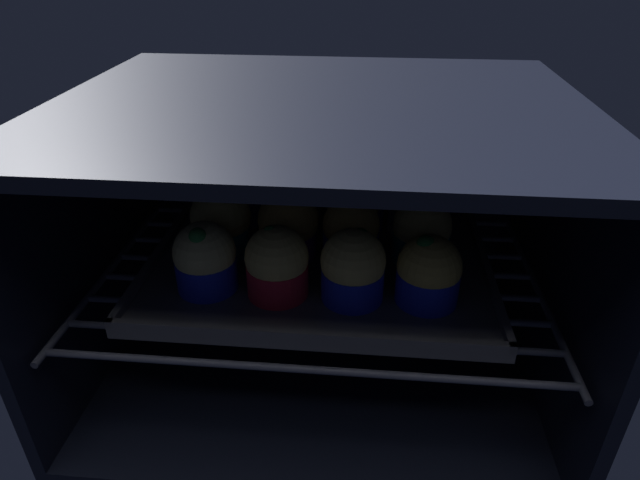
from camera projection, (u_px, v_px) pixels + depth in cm
name	position (u px, v px, depth cm)	size (l,w,h in cm)	color
oven_cavity	(323.00, 228.00, 71.74)	(59.00, 47.00, 37.00)	black
oven_rack	(320.00, 267.00, 69.78)	(54.80, 42.00, 0.80)	#444756
baking_tray	(320.00, 259.00, 69.38)	(42.24, 33.80, 2.20)	#4C4C51
muffin_row0_col0	(205.00, 259.00, 61.13)	(7.18, 7.18, 8.62)	#1928B7
muffin_row0_col1	(277.00, 264.00, 60.08)	(7.21, 7.21, 8.59)	red
muffin_row0_col2	(353.00, 268.00, 59.29)	(7.28, 7.28, 8.55)	#1928B7
muffin_row0_col3	(428.00, 273.00, 59.01)	(7.18, 7.18, 8.35)	#1928B7
muffin_row1_col0	(221.00, 223.00, 67.96)	(7.68, 7.68, 9.00)	#0C8C84
muffin_row1_col1	(289.00, 226.00, 67.39)	(7.74, 7.74, 8.88)	#7A238C
muffin_row1_col2	(351.00, 231.00, 66.59)	(7.11, 7.11, 8.53)	#1928B7
muffin_row1_col3	(422.00, 232.00, 66.45)	(7.27, 7.27, 8.82)	#0C8C84
muffin_row2_col0	(237.00, 196.00, 75.79)	(7.26, 7.26, 8.50)	#1928B7
muffin_row2_col1	(295.00, 198.00, 75.16)	(7.07, 7.07, 8.45)	silver
muffin_row2_col2	(359.00, 204.00, 73.92)	(7.28, 7.28, 8.12)	#1928B7
muffin_row2_col3	(415.00, 203.00, 73.11)	(7.63, 7.63, 8.79)	silver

